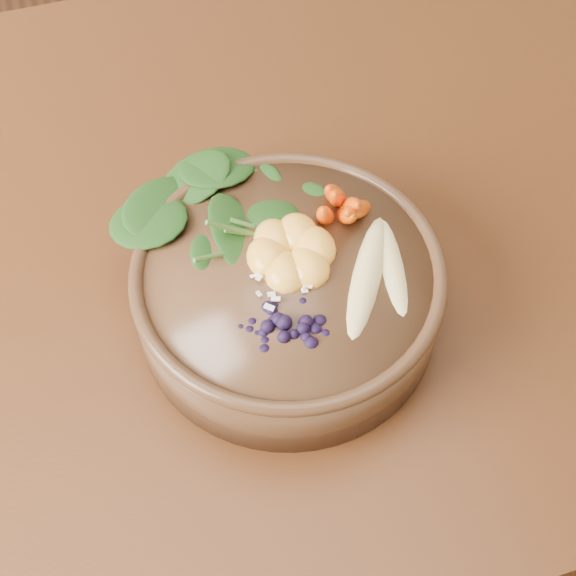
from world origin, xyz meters
name	(u,v)px	position (x,y,z in m)	size (l,w,h in m)	color
ground	(188,494)	(0.00, 0.00, 0.00)	(4.00, 4.00, 0.00)	#381E0F
dining_table	(131,297)	(0.00, 0.00, 0.66)	(1.60, 0.90, 0.75)	#331C0C
stoneware_bowl	(288,294)	(0.15, -0.14, 0.79)	(0.30, 0.30, 0.08)	#4E321D
kale_heap	(244,202)	(0.13, -0.06, 0.85)	(0.20, 0.17, 0.05)	#1B4112
carrot_cluster	(349,179)	(0.23, -0.08, 0.87)	(0.06, 0.06, 0.08)	#E14704
banana_halves	(381,262)	(0.23, -0.16, 0.84)	(0.11, 0.16, 0.03)	#E0CC84
mandarin_cluster	(291,244)	(0.16, -0.12, 0.85)	(0.09, 0.09, 0.03)	#F5A933
blueberry_pile	(287,314)	(0.13, -0.19, 0.85)	(0.14, 0.10, 0.04)	black
coconut_flakes	(289,286)	(0.15, -0.16, 0.83)	(0.09, 0.07, 0.01)	white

